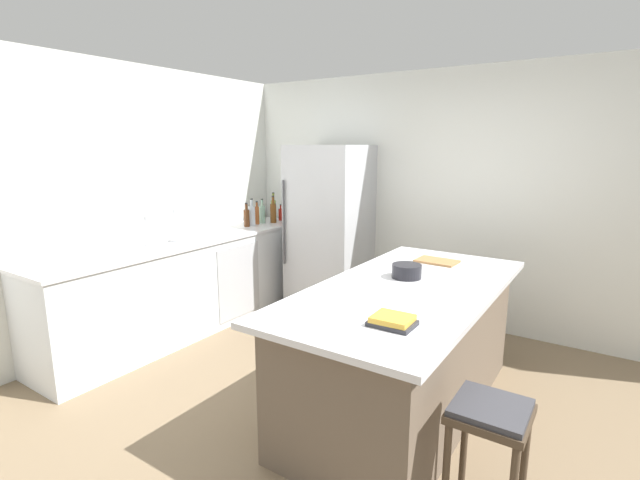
{
  "coord_description": "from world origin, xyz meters",
  "views": [
    {
      "loc": [
        1.5,
        -2.41,
        1.85
      ],
      "look_at": [
        -0.76,
        1.0,
        1.0
      ],
      "focal_mm": 25.68,
      "sensor_mm": 36.0,
      "label": 1
    }
  ],
  "objects_px": {
    "sink_faucet": "(147,229)",
    "whiskey_bottle": "(273,212)",
    "bar_stool": "(489,427)",
    "syrup_bottle": "(247,217)",
    "vinegar_bottle": "(257,215)",
    "hot_sauce_bottle": "(281,214)",
    "paper_towel_roll": "(174,228)",
    "gin_bottle": "(262,214)",
    "cutting_board": "(437,261)",
    "refrigerator": "(329,229)",
    "soda_bottle": "(252,215)",
    "kitchen_island": "(405,348)",
    "olive_oil_bottle": "(273,210)",
    "cookbook_stack": "(392,321)",
    "mixing_bowl": "(407,271)"
  },
  "relations": [
    {
      "from": "kitchen_island",
      "to": "gin_bottle",
      "type": "relative_size",
      "value": 7.81
    },
    {
      "from": "sink_faucet",
      "to": "gin_bottle",
      "type": "relative_size",
      "value": 1.03
    },
    {
      "from": "gin_bottle",
      "to": "sink_faucet",
      "type": "bearing_deg",
      "value": -91.87
    },
    {
      "from": "kitchen_island",
      "to": "hot_sauce_bottle",
      "type": "relative_size",
      "value": 11.48
    },
    {
      "from": "refrigerator",
      "to": "vinegar_bottle",
      "type": "height_order",
      "value": "refrigerator"
    },
    {
      "from": "mixing_bowl",
      "to": "refrigerator",
      "type": "bearing_deg",
      "value": 139.18
    },
    {
      "from": "hot_sauce_bottle",
      "to": "vinegar_bottle",
      "type": "relative_size",
      "value": 0.73
    },
    {
      "from": "refrigerator",
      "to": "olive_oil_bottle",
      "type": "height_order",
      "value": "refrigerator"
    },
    {
      "from": "kitchen_island",
      "to": "whiskey_bottle",
      "type": "bearing_deg",
      "value": 148.75
    },
    {
      "from": "kitchen_island",
      "to": "olive_oil_bottle",
      "type": "bearing_deg",
      "value": 147.93
    },
    {
      "from": "paper_towel_roll",
      "to": "soda_bottle",
      "type": "height_order",
      "value": "same"
    },
    {
      "from": "bar_stool",
      "to": "olive_oil_bottle",
      "type": "height_order",
      "value": "olive_oil_bottle"
    },
    {
      "from": "refrigerator",
      "to": "hot_sauce_bottle",
      "type": "bearing_deg",
      "value": 169.65
    },
    {
      "from": "syrup_bottle",
      "to": "soda_bottle",
      "type": "bearing_deg",
      "value": 91.91
    },
    {
      "from": "kitchen_island",
      "to": "cookbook_stack",
      "type": "bearing_deg",
      "value": -73.34
    },
    {
      "from": "mixing_bowl",
      "to": "cutting_board",
      "type": "bearing_deg",
      "value": 86.89
    },
    {
      "from": "hot_sauce_bottle",
      "to": "gin_bottle",
      "type": "distance_m",
      "value": 0.29
    },
    {
      "from": "soda_bottle",
      "to": "refrigerator",
      "type": "bearing_deg",
      "value": 20.87
    },
    {
      "from": "kitchen_island",
      "to": "bar_stool",
      "type": "relative_size",
      "value": 3.55
    },
    {
      "from": "paper_towel_roll",
      "to": "syrup_bottle",
      "type": "relative_size",
      "value": 1.15
    },
    {
      "from": "soda_bottle",
      "to": "mixing_bowl",
      "type": "xyz_separation_m",
      "value": [
        2.32,
        -0.93,
        -0.1
      ]
    },
    {
      "from": "bar_stool",
      "to": "syrup_bottle",
      "type": "bearing_deg",
      "value": 150.94
    },
    {
      "from": "refrigerator",
      "to": "olive_oil_bottle",
      "type": "xyz_separation_m",
      "value": [
        -0.85,
        0.05,
        0.15
      ]
    },
    {
      "from": "whiskey_bottle",
      "to": "cutting_board",
      "type": "distance_m",
      "value": 2.37
    },
    {
      "from": "hot_sauce_bottle",
      "to": "syrup_bottle",
      "type": "height_order",
      "value": "syrup_bottle"
    },
    {
      "from": "syrup_bottle",
      "to": "cookbook_stack",
      "type": "distance_m",
      "value": 3.13
    },
    {
      "from": "vinegar_bottle",
      "to": "mixing_bowl",
      "type": "relative_size",
      "value": 1.27
    },
    {
      "from": "bar_stool",
      "to": "hot_sauce_bottle",
      "type": "height_order",
      "value": "hot_sauce_bottle"
    },
    {
      "from": "refrigerator",
      "to": "cookbook_stack",
      "type": "relative_size",
      "value": 7.94
    },
    {
      "from": "kitchen_island",
      "to": "hot_sauce_bottle",
      "type": "xyz_separation_m",
      "value": [
        -2.36,
        1.6,
        0.55
      ]
    },
    {
      "from": "paper_towel_roll",
      "to": "olive_oil_bottle",
      "type": "relative_size",
      "value": 0.89
    },
    {
      "from": "sink_faucet",
      "to": "whiskey_bottle",
      "type": "height_order",
      "value": "whiskey_bottle"
    },
    {
      "from": "gin_bottle",
      "to": "cookbook_stack",
      "type": "xyz_separation_m",
      "value": [
        2.63,
        -2.01,
        -0.11
      ]
    },
    {
      "from": "kitchen_island",
      "to": "paper_towel_roll",
      "type": "height_order",
      "value": "paper_towel_roll"
    },
    {
      "from": "sink_faucet",
      "to": "olive_oil_bottle",
      "type": "relative_size",
      "value": 0.85
    },
    {
      "from": "vinegar_bottle",
      "to": "cookbook_stack",
      "type": "distance_m",
      "value": 3.25
    },
    {
      "from": "soda_bottle",
      "to": "paper_towel_roll",
      "type": "bearing_deg",
      "value": -91.34
    },
    {
      "from": "gin_bottle",
      "to": "bar_stool",
      "type": "bearing_deg",
      "value": -32.8
    },
    {
      "from": "cookbook_stack",
      "to": "cutting_board",
      "type": "height_order",
      "value": "cookbook_stack"
    },
    {
      "from": "paper_towel_roll",
      "to": "cutting_board",
      "type": "relative_size",
      "value": 0.94
    },
    {
      "from": "soda_bottle",
      "to": "mixing_bowl",
      "type": "height_order",
      "value": "soda_bottle"
    },
    {
      "from": "refrigerator",
      "to": "bar_stool",
      "type": "height_order",
      "value": "refrigerator"
    },
    {
      "from": "bar_stool",
      "to": "sink_faucet",
      "type": "xyz_separation_m",
      "value": [
        -3.21,
        0.48,
        0.57
      ]
    },
    {
      "from": "refrigerator",
      "to": "olive_oil_bottle",
      "type": "distance_m",
      "value": 0.86
    },
    {
      "from": "gin_bottle",
      "to": "kitchen_island",
      "type": "bearing_deg",
      "value": -28.56
    },
    {
      "from": "paper_towel_roll",
      "to": "gin_bottle",
      "type": "relative_size",
      "value": 1.07
    },
    {
      "from": "kitchen_island",
      "to": "syrup_bottle",
      "type": "bearing_deg",
      "value": 156.86
    },
    {
      "from": "olive_oil_bottle",
      "to": "syrup_bottle",
      "type": "relative_size",
      "value": 1.29
    },
    {
      "from": "vinegar_bottle",
      "to": "hot_sauce_bottle",
      "type": "bearing_deg",
      "value": 81.47
    },
    {
      "from": "syrup_bottle",
      "to": "refrigerator",
      "type": "bearing_deg",
      "value": 26.17
    }
  ]
}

